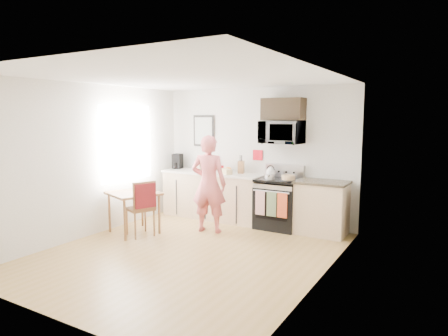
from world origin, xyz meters
The scene contains 28 objects.
floor centered at (0.00, 0.00, 0.00)m, with size 4.60×4.60×0.00m, color olive.
back_wall centered at (0.00, 2.30, 1.30)m, with size 4.00×0.04×2.60m, color beige.
front_wall centered at (0.00, -2.30, 1.30)m, with size 4.00×0.04×2.60m, color beige.
left_wall centered at (-2.00, 0.00, 1.30)m, with size 0.04×4.60×2.60m, color beige.
right_wall centered at (2.00, 0.00, 1.30)m, with size 0.04×4.60×2.60m, color beige.
ceiling centered at (0.00, 0.00, 2.60)m, with size 4.00×4.60×0.04m, color white.
window centered at (-1.96, 0.80, 1.55)m, with size 0.06×1.40×1.50m.
cabinet_left centered at (-0.80, 2.00, 0.45)m, with size 2.10×0.60×0.90m, color tan.
countertop_left centered at (-0.80, 2.00, 0.92)m, with size 2.14×0.64×0.04m, color beige.
cabinet_right centered at (1.43, 2.00, 0.45)m, with size 0.84×0.60×0.90m, color tan.
countertop_right centered at (1.43, 2.00, 0.92)m, with size 0.88×0.64×0.04m, color black.
range centered at (0.63, 1.98, 0.44)m, with size 0.76×0.70×1.16m.
microwave centered at (0.63, 2.08, 1.76)m, with size 0.76×0.51×0.42m, color silver.
upper_cabinet centered at (0.63, 2.12, 2.18)m, with size 0.76×0.35×0.40m, color black.
wall_art centered at (-1.20, 2.28, 1.75)m, with size 0.50×0.04×0.65m.
wall_trivet centered at (0.05, 2.28, 1.30)m, with size 0.20×0.02×0.20m, color red.
person centered at (-0.35, 1.13, 0.86)m, with size 0.63×0.41×1.73m, color #BD3438.
dining_table centered at (-1.44, 0.39, 0.65)m, with size 0.87×0.87×0.73m.
chair centered at (-1.11, 0.27, 0.62)m, with size 0.57×0.54×0.97m.
knife_block centered at (-0.24, 2.13, 1.06)m, with size 0.11×0.16×0.24m, color brown.
utensil_crock centered at (-0.68, 2.11, 1.07)m, with size 0.10×0.10×0.31m.
fruit_bowl centered at (-0.53, 2.12, 0.98)m, with size 0.27×0.27×0.11m.
milk_carton centered at (-1.12, 1.97, 1.07)m, with size 0.10×0.10×0.26m, color tan.
coffee_maker centered at (-1.75, 2.07, 1.09)m, with size 0.22×0.28×0.32m.
bread_bag centered at (-0.44, 1.90, 0.99)m, with size 0.28×0.13×0.10m, color tan.
cake centered at (0.87, 1.83, 0.97)m, with size 0.29×0.29×0.10m.
kettle centered at (0.42, 2.07, 1.02)m, with size 0.18×0.18×0.22m.
pot centered at (0.51, 1.83, 0.97)m, with size 0.18×0.29×0.09m.
Camera 1 is at (3.40, -4.73, 2.04)m, focal length 32.00 mm.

